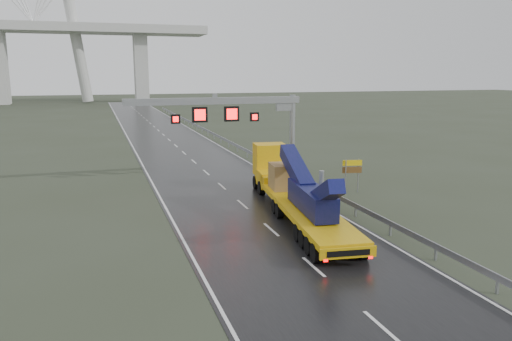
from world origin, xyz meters
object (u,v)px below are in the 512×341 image
object	(u,v)px
heavy_haul_truck	(290,185)
exit_sign_pair	(352,169)
striped_barrier	(300,179)
sign_gantry	(240,115)

from	to	relation	value
heavy_haul_truck	exit_sign_pair	world-z (taller)	heavy_haul_truck
heavy_haul_truck	striped_barrier	size ratio (longest dim) A/B	15.41
sign_gantry	heavy_haul_truck	world-z (taller)	sign_gantry
exit_sign_pair	striped_barrier	distance (m)	4.48
sign_gantry	striped_barrier	xyz separation A→B (m)	(3.90, -3.99, -5.01)
heavy_haul_truck	striped_barrier	distance (m)	6.99
sign_gantry	exit_sign_pair	world-z (taller)	sign_gantry
sign_gantry	heavy_haul_truck	bearing A→B (deg)	-86.39
exit_sign_pair	heavy_haul_truck	bearing A→B (deg)	-143.21
heavy_haul_truck	exit_sign_pair	bearing A→B (deg)	32.69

